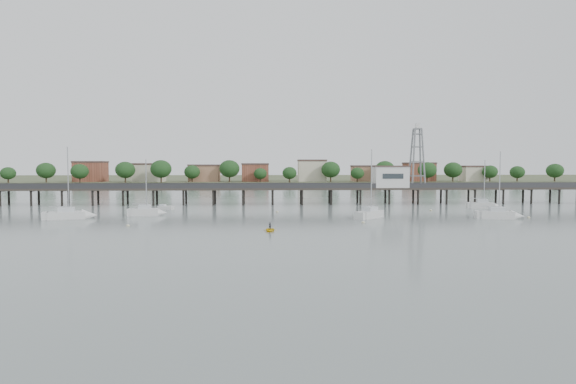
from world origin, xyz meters
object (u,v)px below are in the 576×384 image
at_px(sailboat_a, 74,215).
at_px(white_tender, 165,208).
at_px(pier, 287,189).
at_px(sailboat_e, 487,206).
at_px(sailboat_c, 373,214).
at_px(lattice_tower, 417,158).
at_px(yellow_dinghy, 270,231).
at_px(sailboat_d, 503,215).
at_px(sailboat_b, 150,212).

xyz_separation_m(sailboat_a, white_tender, (12.55, 16.50, -0.25)).
relative_size(pier, sailboat_e, 13.62).
xyz_separation_m(sailboat_c, sailboat_e, (28.40, 15.99, 0.01)).
bearing_deg(lattice_tower, yellow_dinghy, -127.95).
height_order(pier, lattice_tower, lattice_tower).
relative_size(sailboat_d, sailboat_c, 0.97).
relative_size(sailboat_b, sailboat_c, 0.85).
bearing_deg(sailboat_d, sailboat_c, -177.75).
xyz_separation_m(lattice_tower, sailboat_c, (-17.22, -29.35, -10.46)).
distance_m(pier, sailboat_c, 32.79).
relative_size(lattice_tower, sailboat_c, 1.20).
height_order(sailboat_b, sailboat_a, sailboat_a).
bearing_deg(white_tender, sailboat_e, 18.22).
xyz_separation_m(sailboat_a, sailboat_e, (81.63, 15.28, 0.01)).
bearing_deg(sailboat_b, white_tender, 80.90).
xyz_separation_m(sailboat_c, yellow_dinghy, (-18.85, -16.91, -0.64)).
height_order(sailboat_a, sailboat_c, sailboat_a).
relative_size(sailboat_a, sailboat_e, 1.21).
relative_size(sailboat_e, white_tender, 3.12).
bearing_deg(sailboat_c, sailboat_b, 126.84).
distance_m(sailboat_a, sailboat_e, 83.05).
bearing_deg(sailboat_e, sailboat_a, -154.96).
relative_size(pier, sailboat_a, 11.22).
distance_m(sailboat_b, sailboat_c, 41.53).
bearing_deg(lattice_tower, sailboat_d, -80.64).
bearing_deg(white_tender, sailboat_d, 1.62).
relative_size(sailboat_b, sailboat_a, 0.82).
relative_size(lattice_tower, yellow_dinghy, 5.71).
bearing_deg(white_tender, lattice_tower, 31.08).
bearing_deg(sailboat_a, lattice_tower, 4.33).
bearing_deg(sailboat_c, white_tender, 111.33).
xyz_separation_m(pier, white_tender, (-26.41, -12.15, -3.40)).
bearing_deg(sailboat_c, pier, 70.20).
bearing_deg(sailboat_e, lattice_tower, 144.33).
distance_m(sailboat_d, sailboat_c, 22.72).
bearing_deg(yellow_dinghy, lattice_tower, 55.70).
distance_m(sailboat_d, white_tender, 66.33).
bearing_deg(pier, sailboat_a, -143.67).
xyz_separation_m(lattice_tower, sailboat_a, (-70.46, -28.65, -10.46)).
xyz_separation_m(pier, sailboat_e, (42.68, -13.37, -3.14)).
bearing_deg(lattice_tower, sailboat_a, -157.87).
bearing_deg(pier, sailboat_b, -138.28).
distance_m(sailboat_c, white_tender, 44.17).
distance_m(pier, sailboat_d, 49.02).
relative_size(lattice_tower, sailboat_d, 1.24).
relative_size(pier, white_tender, 42.46).
height_order(lattice_tower, sailboat_a, lattice_tower).
relative_size(sailboat_a, white_tender, 3.79).
height_order(sailboat_d, sailboat_a, sailboat_a).
bearing_deg(sailboat_c, sailboat_e, -16.37).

